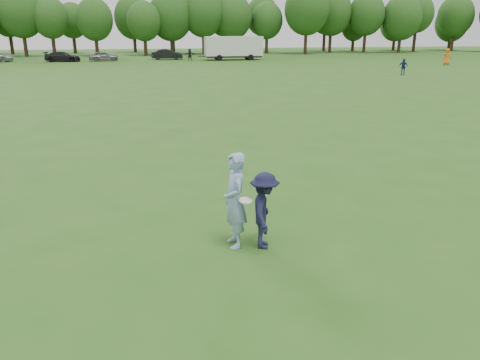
{
  "coord_description": "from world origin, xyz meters",
  "views": [
    {
      "loc": [
        -1.57,
        -8.26,
        4.25
      ],
      "look_at": [
        0.28,
        1.26,
        1.1
      ],
      "focal_mm": 35.0,
      "sensor_mm": 36.0,
      "label": 1
    }
  ],
  "objects_px": {
    "thrower": "(235,200)",
    "car_f": "(167,54)",
    "player_far_d": "(190,55)",
    "player_far_b": "(403,67)",
    "field_cone": "(375,64)",
    "car_d": "(62,57)",
    "player_far_c": "(447,57)",
    "car_e": "(103,56)",
    "cargo_trailer": "(233,47)",
    "defender": "(264,211)"
  },
  "relations": [
    {
      "from": "thrower",
      "to": "car_f",
      "type": "height_order",
      "value": "thrower"
    },
    {
      "from": "player_far_d",
      "to": "player_far_b",
      "type": "bearing_deg",
      "value": -52.82
    },
    {
      "from": "field_cone",
      "to": "car_f",
      "type": "bearing_deg",
      "value": 147.96
    },
    {
      "from": "car_d",
      "to": "player_far_c",
      "type": "bearing_deg",
      "value": -103.28
    },
    {
      "from": "player_far_c",
      "to": "car_f",
      "type": "distance_m",
      "value": 36.93
    },
    {
      "from": "car_e",
      "to": "cargo_trailer",
      "type": "relative_size",
      "value": 0.43
    },
    {
      "from": "player_far_d",
      "to": "car_f",
      "type": "distance_m",
      "value": 3.87
    },
    {
      "from": "player_far_b",
      "to": "cargo_trailer",
      "type": "bearing_deg",
      "value": 157.57
    },
    {
      "from": "defender",
      "to": "car_e",
      "type": "height_order",
      "value": "defender"
    },
    {
      "from": "field_cone",
      "to": "defender",
      "type": "bearing_deg",
      "value": -118.78
    },
    {
      "from": "car_e",
      "to": "cargo_trailer",
      "type": "distance_m",
      "value": 17.86
    },
    {
      "from": "thrower",
      "to": "player_far_c",
      "type": "relative_size",
      "value": 0.99
    },
    {
      "from": "player_far_d",
      "to": "car_d",
      "type": "xyz_separation_m",
      "value": [
        -16.92,
        0.64,
        -0.15
      ]
    },
    {
      "from": "defender",
      "to": "field_cone",
      "type": "distance_m",
      "value": 52.25
    },
    {
      "from": "player_far_b",
      "to": "car_e",
      "type": "relative_size",
      "value": 0.4
    },
    {
      "from": "field_cone",
      "to": "player_far_c",
      "type": "bearing_deg",
      "value": -11.34
    },
    {
      "from": "thrower",
      "to": "car_e",
      "type": "xyz_separation_m",
      "value": [
        -7.29,
        59.38,
        -0.32
      ]
    },
    {
      "from": "player_far_b",
      "to": "car_f",
      "type": "bearing_deg",
      "value": 169.39
    },
    {
      "from": "thrower",
      "to": "player_far_b",
      "type": "xyz_separation_m",
      "value": [
        22.36,
        33.14,
        -0.21
      ]
    },
    {
      "from": "player_far_c",
      "to": "player_far_d",
      "type": "bearing_deg",
      "value": 1.57
    },
    {
      "from": "player_far_c",
      "to": "field_cone",
      "type": "distance_m",
      "value": 8.67
    },
    {
      "from": "car_e",
      "to": "field_cone",
      "type": "height_order",
      "value": "car_e"
    },
    {
      "from": "car_f",
      "to": "thrower",
      "type": "bearing_deg",
      "value": -177.16
    },
    {
      "from": "player_far_b",
      "to": "field_cone",
      "type": "distance_m",
      "value": 12.93
    },
    {
      "from": "car_f",
      "to": "cargo_trailer",
      "type": "bearing_deg",
      "value": -101.93
    },
    {
      "from": "thrower",
      "to": "player_far_b",
      "type": "bearing_deg",
      "value": 140.61
    },
    {
      "from": "car_d",
      "to": "cargo_trailer",
      "type": "xyz_separation_m",
      "value": [
        23.05,
        -0.81,
        1.12
      ]
    },
    {
      "from": "player_far_d",
      "to": "car_f",
      "type": "xyz_separation_m",
      "value": [
        -2.99,
        2.45,
        -0.08
      ]
    },
    {
      "from": "cargo_trailer",
      "to": "car_d",
      "type": "bearing_deg",
      "value": 177.98
    },
    {
      "from": "player_far_d",
      "to": "car_e",
      "type": "distance_m",
      "value": 11.7
    },
    {
      "from": "player_far_c",
      "to": "car_e",
      "type": "distance_m",
      "value": 44.27
    },
    {
      "from": "player_far_b",
      "to": "player_far_c",
      "type": "xyz_separation_m",
      "value": [
        11.83,
        10.77,
        0.22
      ]
    },
    {
      "from": "defender",
      "to": "player_far_b",
      "type": "distance_m",
      "value": 39.82
    },
    {
      "from": "thrower",
      "to": "player_far_d",
      "type": "distance_m",
      "value": 58.56
    },
    {
      "from": "player_far_c",
      "to": "player_far_d",
      "type": "distance_m",
      "value": 33.16
    },
    {
      "from": "car_f",
      "to": "player_far_c",
      "type": "bearing_deg",
      "value": -113.17
    },
    {
      "from": "car_e",
      "to": "field_cone",
      "type": "bearing_deg",
      "value": -118.98
    },
    {
      "from": "thrower",
      "to": "field_cone",
      "type": "bearing_deg",
      "value": 145.19
    },
    {
      "from": "thrower",
      "to": "car_d",
      "type": "relative_size",
      "value": 0.43
    },
    {
      "from": "defender",
      "to": "cargo_trailer",
      "type": "bearing_deg",
      "value": 5.29
    },
    {
      "from": "car_e",
      "to": "cargo_trailer",
      "type": "height_order",
      "value": "cargo_trailer"
    },
    {
      "from": "car_e",
      "to": "player_far_b",
      "type": "bearing_deg",
      "value": -137.85
    },
    {
      "from": "player_far_b",
      "to": "player_far_d",
      "type": "xyz_separation_m",
      "value": [
        -18.0,
        25.26,
        0.04
      ]
    },
    {
      "from": "car_d",
      "to": "cargo_trailer",
      "type": "distance_m",
      "value": 23.09
    },
    {
      "from": "defender",
      "to": "car_e",
      "type": "relative_size",
      "value": 0.41
    },
    {
      "from": "car_d",
      "to": "field_cone",
      "type": "distance_m",
      "value": 40.57
    },
    {
      "from": "thrower",
      "to": "car_d",
      "type": "distance_m",
      "value": 60.36
    },
    {
      "from": "car_e",
      "to": "car_f",
      "type": "bearing_deg",
      "value": -86.73
    },
    {
      "from": "defender",
      "to": "car_d",
      "type": "height_order",
      "value": "defender"
    },
    {
      "from": "player_far_b",
      "to": "cargo_trailer",
      "type": "distance_m",
      "value": 27.77
    }
  ]
}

